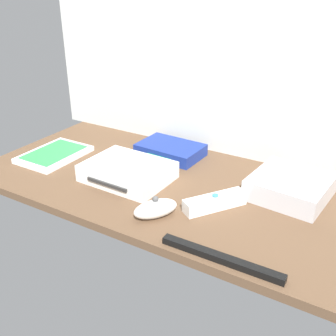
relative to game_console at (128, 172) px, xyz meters
The scene contains 9 objects.
ground_plane 10.89cm from the game_console, 22.05° to the left, with size 100.00×48.00×2.00cm, color brown.
back_wall 42.36cm from the game_console, 71.29° to the left, with size 110.00×1.20×64.00cm, color silver.
game_console is the anchor object (origin of this frame).
mini_computer 40.03cm from the game_console, 18.56° to the left, with size 18.51×18.51×5.30cm.
game_case 26.61cm from the game_console, behind, with size 13.61×19.00×1.56cm.
network_router 18.71cm from the game_console, 84.91° to the left, with size 18.47×12.91×3.40cm.
remote_wand 25.09cm from the game_console, ahead, with size 11.30×14.26×3.40cm.
remote_nunchuk 19.21cm from the game_console, 35.74° to the right, with size 9.20×10.76×5.10cm.
sensor_bar 38.35cm from the game_console, 27.62° to the right, with size 24.00×1.80×1.40cm, color black.
Camera 1 is at (46.22, -77.10, 47.64)cm, focal length 42.86 mm.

